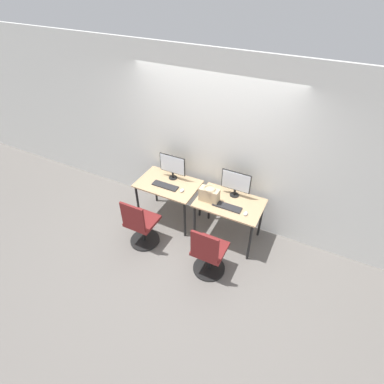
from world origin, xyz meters
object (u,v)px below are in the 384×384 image
(mouse_left, at_px, (182,190))
(mouse_right, at_px, (246,214))
(monitor_right, at_px, (236,183))
(keyboard_right, at_px, (227,207))
(monitor_left, at_px, (172,166))
(office_chair_left, at_px, (141,226))
(keyboard_left, at_px, (165,186))
(office_chair_right, at_px, (208,255))
(handbag, at_px, (209,195))

(mouse_left, bearing_deg, mouse_right, -3.47)
(monitor_right, bearing_deg, keyboard_right, -90.00)
(monitor_left, distance_m, office_chair_left, 1.10)
(mouse_left, bearing_deg, keyboard_right, -2.80)
(keyboard_left, bearing_deg, mouse_left, 1.86)
(office_chair_left, relative_size, monitor_right, 1.99)
(office_chair_left, xyz_separation_m, keyboard_right, (1.17, 0.62, 0.38))
(keyboard_left, distance_m, mouse_right, 1.39)
(office_chair_right, bearing_deg, handbag, 114.50)
(monitor_right, height_order, mouse_right, monitor_right)
(monitor_right, height_order, keyboard_right, monitor_right)
(monitor_left, height_order, mouse_right, monitor_left)
(keyboard_right, distance_m, handbag, 0.32)
(monitor_right, bearing_deg, monitor_left, -178.51)
(office_chair_right, bearing_deg, keyboard_right, 90.60)
(keyboard_left, xyz_separation_m, monitor_right, (1.09, 0.29, 0.24))
(office_chair_left, bearing_deg, handbag, 36.48)
(office_chair_right, height_order, handbag, handbag)
(monitor_left, xyz_separation_m, office_chair_left, (-0.08, -0.91, -0.62))
(keyboard_left, xyz_separation_m, office_chair_right, (1.10, -0.69, -0.38))
(keyboard_right, xyz_separation_m, office_chair_right, (0.01, -0.66, -0.38))
(monitor_right, xyz_separation_m, office_chair_right, (0.01, -0.98, -0.62))
(mouse_left, relative_size, office_chair_right, 0.10)
(office_chair_right, bearing_deg, keyboard_left, 147.83)
(monitor_left, bearing_deg, handbag, -18.87)
(monitor_left, height_order, office_chair_left, monitor_left)
(keyboard_right, relative_size, office_chair_right, 0.48)
(monitor_left, bearing_deg, mouse_left, -39.16)
(keyboard_right, distance_m, office_chair_right, 0.76)
(mouse_left, bearing_deg, office_chair_left, -120.41)
(monitor_left, distance_m, monitor_right, 1.09)
(handbag, bearing_deg, office_chair_left, -143.52)
(monitor_left, bearing_deg, monitor_right, 1.49)
(keyboard_left, height_order, mouse_right, mouse_right)
(monitor_right, xyz_separation_m, handbag, (-0.30, -0.30, -0.13))
(monitor_right, xyz_separation_m, keyboard_right, (0.00, -0.32, -0.24))
(office_chair_left, distance_m, monitor_right, 1.62)
(handbag, bearing_deg, mouse_left, 177.77)
(mouse_right, bearing_deg, mouse_left, 176.53)
(monitor_right, relative_size, handbag, 1.54)
(monitor_right, height_order, office_chair_right, monitor_right)
(mouse_right, height_order, handbag, handbag)
(keyboard_left, bearing_deg, mouse_right, -2.30)
(monitor_left, relative_size, mouse_left, 5.13)
(monitor_right, relative_size, office_chair_right, 0.50)
(handbag, bearing_deg, keyboard_right, -3.69)
(monitor_left, height_order, monitor_right, same)
(office_chair_left, height_order, mouse_right, office_chair_left)
(mouse_right, distance_m, handbag, 0.61)
(mouse_right, bearing_deg, monitor_right, 131.14)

